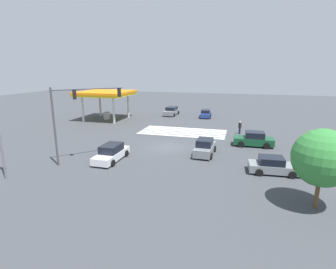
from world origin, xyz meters
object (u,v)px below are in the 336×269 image
(traffic_signal_mast, at_px, (75,109))
(tree_corner_a, at_px, (322,158))
(car_4, at_px, (111,153))
(car_2, at_px, (273,166))
(pedestrian, at_px, (240,127))
(car_0, at_px, (171,111))
(car_1, at_px, (205,148))
(car_3, at_px, (254,139))
(car_5, at_px, (206,114))

(traffic_signal_mast, height_order, tree_corner_a, traffic_signal_mast)
(car_4, bearing_deg, car_2, 93.30)
(car_4, distance_m, pedestrian, 18.54)
(car_2, xyz_separation_m, pedestrian, (2.91, -13.55, 0.32))
(car_0, bearing_deg, car_2, 33.93)
(traffic_signal_mast, bearing_deg, car_1, -19.31)
(traffic_signal_mast, relative_size, pedestrian, 4.06)
(car_2, distance_m, car_3, 8.14)
(car_2, distance_m, car_4, 14.73)
(car_2, distance_m, tree_corner_a, 6.35)
(car_5, bearing_deg, traffic_signal_mast, 158.58)
(car_4, bearing_deg, car_0, -177.43)
(car_5, bearing_deg, pedestrian, -155.91)
(car_4, bearing_deg, tree_corner_a, 74.90)
(car_5, distance_m, pedestrian, 13.03)
(car_2, relative_size, pedestrian, 2.43)
(car_1, relative_size, car_3, 0.94)
(traffic_signal_mast, relative_size, car_3, 1.59)
(car_2, height_order, car_3, car_3)
(car_1, bearing_deg, car_5, 9.76)
(car_1, distance_m, car_4, 9.40)
(pedestrian, bearing_deg, car_5, -110.19)
(car_4, xyz_separation_m, pedestrian, (-11.80, -14.30, 0.26))
(car_4, height_order, car_5, car_4)
(car_4, relative_size, tree_corner_a, 0.92)
(car_1, xyz_separation_m, car_5, (2.82, -21.63, -0.09))
(car_5, bearing_deg, car_2, -164.25)
(traffic_signal_mast, relative_size, car_1, 1.69)
(car_2, bearing_deg, car_0, 117.79)
(car_4, xyz_separation_m, car_5, (-5.62, -25.77, -0.06))
(car_2, xyz_separation_m, tree_corner_a, (-2.01, 5.38, 2.69))
(tree_corner_a, bearing_deg, car_1, -46.66)
(traffic_signal_mast, distance_m, car_4, 5.28)
(car_0, distance_m, tree_corner_a, 35.76)
(car_4, distance_m, tree_corner_a, 17.55)
(car_1, distance_m, car_5, 21.82)
(car_2, height_order, tree_corner_a, tree_corner_a)
(traffic_signal_mast, distance_m, car_0, 27.95)
(traffic_signal_mast, height_order, car_5, traffic_signal_mast)
(traffic_signal_mast, height_order, car_2, traffic_signal_mast)
(car_5, distance_m, tree_corner_a, 32.48)
(pedestrian, bearing_deg, car_1, 23.24)
(car_2, xyz_separation_m, car_5, (9.08, -25.02, 0.01))
(car_1, bearing_deg, tree_corner_a, -134.31)
(car_5, relative_size, tree_corner_a, 0.86)
(traffic_signal_mast, relative_size, tree_corner_a, 1.38)
(car_1, height_order, car_5, car_1)
(pedestrian, bearing_deg, car_2, 53.63)
(car_3, distance_m, car_4, 16.02)
(tree_corner_a, bearing_deg, car_3, -76.12)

